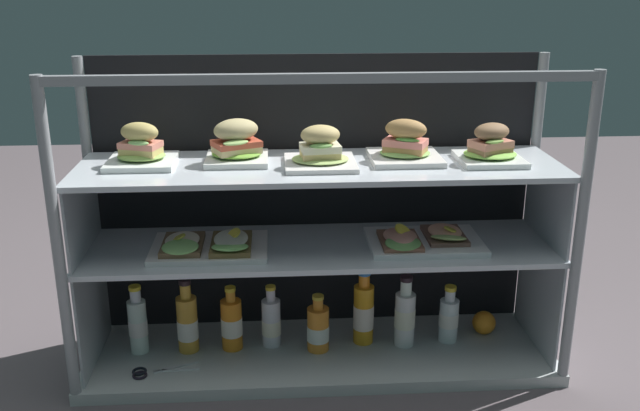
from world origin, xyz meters
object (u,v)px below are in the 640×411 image
(juice_bottle_front_right_end, at_px, (138,324))
(orange_fruit_beside_bottles, at_px, (484,323))
(juice_bottle_front_middle, at_px, (318,328))
(juice_bottle_back_left, at_px, (271,322))
(plated_roll_sandwich_mid_left, at_px, (322,151))
(kitchen_scissors, at_px, (150,372))
(open_sandwich_tray_left_of_center, at_px, (209,245))
(juice_bottle_tucked_behind, at_px, (187,323))
(plated_roll_sandwich_right_of_center, at_px, (490,148))
(open_sandwich_tray_right_of_center, at_px, (424,239))
(plated_roll_sandwich_near_left_corner, at_px, (405,146))
(juice_bottle_front_second, at_px, (232,323))
(juice_bottle_front_fourth, at_px, (405,316))
(juice_bottle_front_left_end, at_px, (449,318))
(plated_roll_sandwich_left_of_center, at_px, (237,145))
(juice_bottle_back_center, at_px, (364,313))

(juice_bottle_front_right_end, height_order, orange_fruit_beside_bottles, juice_bottle_front_right_end)
(juice_bottle_front_middle, bearing_deg, juice_bottle_back_left, 165.72)
(plated_roll_sandwich_mid_left, relative_size, kitchen_scissors, 1.00)
(open_sandwich_tray_left_of_center, xyz_separation_m, juice_bottle_tucked_behind, (-0.08, 0.05, -0.28))
(juice_bottle_back_left, bearing_deg, plated_roll_sandwich_right_of_center, -4.23)
(juice_bottle_front_middle, bearing_deg, kitchen_scissors, -167.89)
(open_sandwich_tray_left_of_center, xyz_separation_m, open_sandwich_tray_right_of_center, (0.64, 0.01, -0.00))
(plated_roll_sandwich_near_left_corner, bearing_deg, plated_roll_sandwich_right_of_center, -8.28)
(juice_bottle_front_second, height_order, juice_bottle_front_middle, juice_bottle_front_second)
(juice_bottle_front_fourth, xyz_separation_m, orange_fruit_beside_bottles, (0.27, 0.05, -0.06))
(kitchen_scissors, bearing_deg, juice_bottle_front_middle, 12.11)
(juice_bottle_front_right_end, bearing_deg, juice_bottle_front_middle, -2.33)
(plated_roll_sandwich_right_of_center, bearing_deg, plated_roll_sandwich_mid_left, -179.36)
(open_sandwich_tray_left_of_center, bearing_deg, juice_bottle_back_left, 21.88)
(open_sandwich_tray_right_of_center, xyz_separation_m, juice_bottle_front_middle, (-0.32, 0.03, -0.30))
(juice_bottle_front_left_end, relative_size, kitchen_scissors, 0.94)
(juice_bottle_front_left_end, bearing_deg, open_sandwich_tray_left_of_center, -175.35)
(plated_roll_sandwich_mid_left, xyz_separation_m, juice_bottle_front_fourth, (0.27, 0.03, -0.55))
(open_sandwich_tray_right_of_center, bearing_deg, kitchen_scissors, -174.31)
(juice_bottle_back_left, bearing_deg, juice_bottle_front_fourth, -3.53)
(plated_roll_sandwich_left_of_center, bearing_deg, kitchen_scissors, -151.67)
(open_sandwich_tray_right_of_center, height_order, juice_bottle_front_second, open_sandwich_tray_right_of_center)
(open_sandwich_tray_right_of_center, bearing_deg, juice_bottle_front_left_end, 26.92)
(juice_bottle_back_left, height_order, juice_bottle_back_center, juice_bottle_back_center)
(juice_bottle_front_left_end, bearing_deg, juice_bottle_tucked_behind, -179.49)
(plated_roll_sandwich_left_of_center, xyz_separation_m, juice_bottle_back_center, (0.38, -0.00, -0.55))
(plated_roll_sandwich_mid_left, relative_size, open_sandwich_tray_right_of_center, 0.60)
(open_sandwich_tray_right_of_center, bearing_deg, juice_bottle_front_fourth, 135.46)
(juice_bottle_tucked_behind, xyz_separation_m, juice_bottle_back_center, (0.55, 0.02, 0.01))
(plated_roll_sandwich_near_left_corner, xyz_separation_m, plated_roll_sandwich_right_of_center, (0.24, -0.04, -0.00))
(plated_roll_sandwich_left_of_center, height_order, juice_bottle_back_left, plated_roll_sandwich_left_of_center)
(open_sandwich_tray_right_of_center, bearing_deg, open_sandwich_tray_left_of_center, -179.44)
(juice_bottle_back_left, relative_size, juice_bottle_front_middle, 1.09)
(plated_roll_sandwich_right_of_center, xyz_separation_m, open_sandwich_tray_right_of_center, (-0.19, -0.02, -0.27))
(plated_roll_sandwich_mid_left, xyz_separation_m, juice_bottle_back_left, (-0.16, 0.05, -0.57))
(juice_bottle_tucked_behind, distance_m, juice_bottle_front_left_end, 0.83)
(plated_roll_sandwich_right_of_center, distance_m, juice_bottle_front_second, 0.96)
(plated_roll_sandwich_left_of_center, distance_m, plated_roll_sandwich_right_of_center, 0.74)
(plated_roll_sandwich_mid_left, distance_m, open_sandwich_tray_right_of_center, 0.41)
(juice_bottle_tucked_behind, bearing_deg, plated_roll_sandwich_right_of_center, -1.93)
(juice_bottle_front_fourth, distance_m, orange_fruit_beside_bottles, 0.29)
(juice_bottle_front_middle, bearing_deg, open_sandwich_tray_right_of_center, -4.92)
(plated_roll_sandwich_mid_left, height_order, plated_roll_sandwich_near_left_corner, plated_roll_sandwich_near_left_corner)
(open_sandwich_tray_right_of_center, relative_size, juice_bottle_front_middle, 1.82)
(open_sandwich_tray_right_of_center, xyz_separation_m, juice_bottle_front_right_end, (-0.88, 0.05, -0.28))
(juice_bottle_front_middle, height_order, juice_bottle_back_center, juice_bottle_back_center)
(kitchen_scissors, bearing_deg, juice_bottle_front_fourth, 8.71)
(juice_bottle_front_right_end, bearing_deg, open_sandwich_tray_left_of_center, -13.28)
(juice_bottle_front_middle, relative_size, orange_fruit_beside_bottles, 2.44)
(plated_roll_sandwich_near_left_corner, relative_size, juice_bottle_front_fourth, 0.87)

